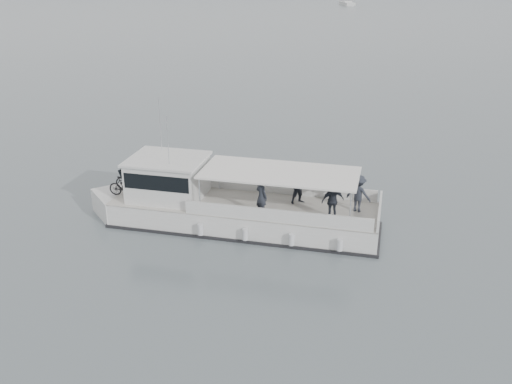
{
  "coord_description": "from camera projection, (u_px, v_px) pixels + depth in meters",
  "views": [
    {
      "loc": [
        2.17,
        -21.71,
        10.87
      ],
      "look_at": [
        2.68,
        0.54,
        1.6
      ],
      "focal_mm": 40.0,
      "sensor_mm": 36.0,
      "label": 1
    }
  ],
  "objects": [
    {
      "name": "ground",
      "position": [
        193.0,
        232.0,
        24.16
      ],
      "size": [
        1400.0,
        1400.0,
        0.0
      ],
      "primitive_type": "plane",
      "color": "#505A5F",
      "rests_on": "ground"
    },
    {
      "name": "tour_boat",
      "position": [
        219.0,
        205.0,
        24.62
      ],
      "size": [
        13.0,
        6.05,
        5.46
      ],
      "rotation": [
        0.0,
        0.0,
        -0.26
      ],
      "color": "silver",
      "rests_on": "ground"
    }
  ]
}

